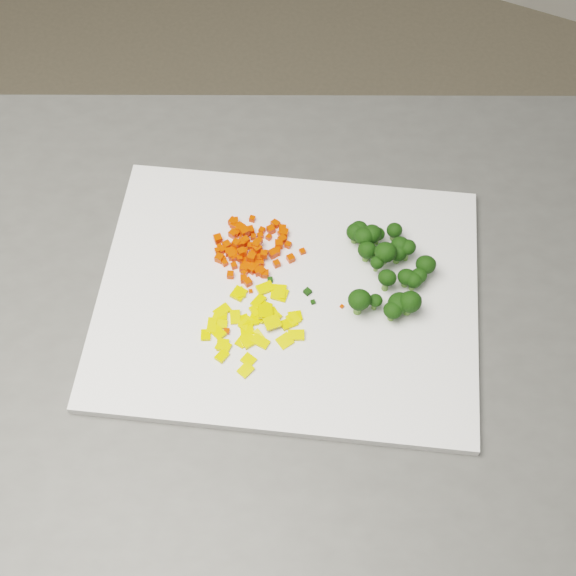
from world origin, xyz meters
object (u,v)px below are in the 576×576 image
at_px(broccoli_pile, 380,264).
at_px(cutting_board, 288,295).
at_px(counter_block, 285,456).
at_px(pepper_pile, 253,323).
at_px(carrot_pile, 252,245).

bearing_deg(broccoli_pile, cutting_board, -143.10).
distance_m(counter_block, cutting_board, 0.46).
height_order(pepper_pile, broccoli_pile, broccoli_pile).
xyz_separation_m(pepper_pile, broccoli_pile, (0.10, 0.11, 0.02)).
distance_m(counter_block, pepper_pile, 0.47).
distance_m(cutting_board, carrot_pile, 0.07).
height_order(carrot_pile, broccoli_pile, broccoli_pile).
bearing_deg(carrot_pile, pepper_pile, -63.40).
xyz_separation_m(carrot_pile, pepper_pile, (0.04, -0.09, -0.01)).
height_order(cutting_board, broccoli_pile, broccoli_pile).
relative_size(pepper_pile, broccoli_pile, 0.97).
relative_size(cutting_board, carrot_pile, 4.50).
relative_size(counter_block, broccoli_pile, 8.51).
relative_size(counter_block, carrot_pile, 10.22).
bearing_deg(counter_block, carrot_pile, 140.53).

